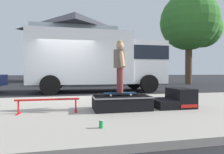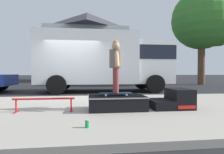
% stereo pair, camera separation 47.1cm
% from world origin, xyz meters
% --- Properties ---
extents(ground_plane, '(140.00, 140.00, 0.00)m').
position_xyz_m(ground_plane, '(0.00, 0.00, 0.00)').
color(ground_plane, black).
extents(sidewalk_slab, '(50.00, 5.00, 0.12)m').
position_xyz_m(sidewalk_slab, '(0.00, -3.00, 0.06)').
color(sidewalk_slab, '#A8A093').
rests_on(sidewalk_slab, ground).
extents(skate_box, '(1.37, 0.81, 0.33)m').
position_xyz_m(skate_box, '(1.41, -3.34, 0.30)').
color(skate_box, black).
rests_on(skate_box, sidewalk_slab).
extents(kicker_ramp, '(0.99, 0.76, 0.48)m').
position_xyz_m(kicker_ramp, '(2.85, -3.34, 0.32)').
color(kicker_ramp, black).
rests_on(kicker_ramp, sidewalk_slab).
extents(grind_rail, '(1.37, 0.28, 0.31)m').
position_xyz_m(grind_rail, '(-0.27, -3.37, 0.35)').
color(grind_rail, red).
rests_on(grind_rail, sidewalk_slab).
extents(skateboard, '(0.79, 0.22, 0.07)m').
position_xyz_m(skateboard, '(1.39, -3.29, 0.51)').
color(skateboard, navy).
rests_on(skateboard, skate_box).
extents(skater_kid, '(0.31, 0.65, 1.27)m').
position_xyz_m(skater_kid, '(1.39, -3.29, 1.27)').
color(skater_kid, brown).
rests_on(skater_kid, skateboard).
extents(soda_can, '(0.07, 0.07, 0.13)m').
position_xyz_m(soda_can, '(0.72, -4.75, 0.18)').
color(soda_can, '#198C3F').
rests_on(soda_can, sidewalk_slab).
extents(box_truck, '(6.91, 2.63, 3.05)m').
position_xyz_m(box_truck, '(1.65, 2.20, 1.70)').
color(box_truck, silver).
rests_on(box_truck, ground).
extents(street_tree_main, '(5.40, 4.91, 7.89)m').
position_xyz_m(street_tree_main, '(10.40, 6.91, 5.27)').
color(street_tree_main, brown).
rests_on(street_tree_main, ground).
extents(house_behind, '(9.54, 8.22, 8.40)m').
position_xyz_m(house_behind, '(0.53, 15.56, 4.24)').
color(house_behind, silver).
rests_on(house_behind, ground).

